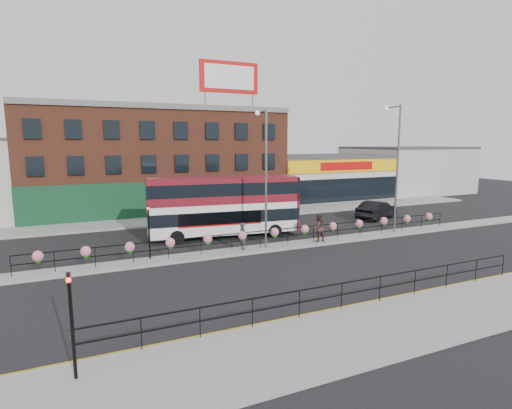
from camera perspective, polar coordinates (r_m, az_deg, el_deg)
name	(u,v)px	position (r m, az deg, el deg)	size (l,w,h in m)	color
ground	(274,248)	(26.58, 2.66, -6.25)	(120.00, 120.00, 0.00)	black
south_pavement	(413,320)	(17.32, 21.48, -15.13)	(60.00, 4.00, 0.15)	gray
north_pavement	(217,217)	(37.40, -5.64, -1.72)	(60.00, 4.00, 0.15)	gray
median	(274,247)	(26.56, 2.66, -6.10)	(60.00, 1.60, 0.15)	gray
yellow_line_inner	(373,301)	(18.87, 16.37, -13.05)	(60.00, 0.10, 0.01)	gold
yellow_line_outer	(376,302)	(18.75, 16.73, -13.22)	(60.00, 0.10, 0.01)	gold
brick_building	(156,160)	(43.55, -14.13, 6.25)	(25.00, 12.21, 10.30)	brown
supermarket	(317,176)	(51.09, 8.70, 3.99)	(15.00, 12.25, 5.30)	silver
warehouse_east	(405,169)	(60.38, 20.57, 4.74)	(14.50, 12.00, 6.30)	#B0AFAB
billboard	(229,77)	(40.89, -3.84, 17.66)	(6.00, 0.29, 4.40)	red
median_railing	(275,233)	(26.32, 2.67, -4.05)	(30.04, 0.56, 1.23)	black
south_railing	(342,290)	(17.06, 12.16, -11.84)	(20.04, 0.05, 1.12)	black
double_decker_bus	(224,201)	(29.18, -4.54, 0.56)	(11.18, 3.83, 4.43)	white
car	(377,210)	(38.13, 16.86, -0.72)	(5.28, 3.58, 1.65)	black
pedestrian_a	(243,236)	(25.54, -1.87, -4.51)	(0.51, 0.69, 1.74)	#2F2E3B
pedestrian_b	(318,228)	(27.83, 8.89, -3.28)	(0.95, 0.75, 1.94)	#422B25
lamp_column_west	(265,167)	(25.57, 1.23, 5.40)	(0.32, 1.55, 8.83)	slate
lamp_column_east	(396,158)	(31.78, 19.31, 6.32)	(0.34, 1.67, 9.51)	slate
traffic_light_south	(70,303)	(12.71, -24.99, -12.59)	(0.15, 0.28, 3.65)	black
traffic_light_median	(149,220)	(23.98, -15.09, -2.16)	(0.15, 0.28, 3.65)	black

